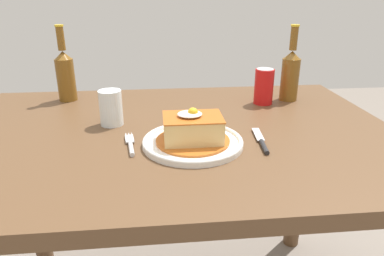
# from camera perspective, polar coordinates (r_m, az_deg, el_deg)

# --- Properties ---
(dining_table) EXTENTS (1.30, 0.89, 0.75)m
(dining_table) POSITION_cam_1_polar(r_m,az_deg,el_deg) (1.07, -2.98, -5.53)
(dining_table) COLOR brown
(dining_table) RESTS_ON ground_plane
(main_plate) EXTENTS (0.26, 0.26, 0.02)m
(main_plate) POSITION_cam_1_polar(r_m,az_deg,el_deg) (0.92, 0.13, -2.25)
(main_plate) COLOR white
(main_plate) RESTS_ON dining_table
(sandwich_meal) EXTENTS (0.19, 0.19, 0.09)m
(sandwich_meal) POSITION_cam_1_polar(r_m,az_deg,el_deg) (0.91, 0.11, -0.25)
(sandwich_meal) COLOR #B75B1E
(sandwich_meal) RESTS_ON main_plate
(fork) EXTENTS (0.03, 0.14, 0.01)m
(fork) POSITION_cam_1_polar(r_m,az_deg,el_deg) (0.92, -9.86, -2.77)
(fork) COLOR silver
(fork) RESTS_ON dining_table
(knife) EXTENTS (0.03, 0.17, 0.01)m
(knife) POSITION_cam_1_polar(r_m,az_deg,el_deg) (0.94, 11.25, -2.39)
(knife) COLOR #262628
(knife) RESTS_ON dining_table
(soda_can) EXTENTS (0.07, 0.07, 0.12)m
(soda_can) POSITION_cam_1_polar(r_m,az_deg,el_deg) (1.27, 11.50, 6.58)
(soda_can) COLOR red
(soda_can) RESTS_ON dining_table
(beer_bottle_amber) EXTENTS (0.06, 0.06, 0.27)m
(beer_bottle_amber) POSITION_cam_1_polar(r_m,az_deg,el_deg) (1.32, 15.56, 8.55)
(beer_bottle_amber) COLOR brown
(beer_bottle_amber) RESTS_ON dining_table
(beer_bottle_amber_far) EXTENTS (0.06, 0.06, 0.27)m
(beer_bottle_amber_far) POSITION_cam_1_polar(r_m,az_deg,el_deg) (1.35, -19.74, 8.32)
(beer_bottle_amber_far) COLOR brown
(beer_bottle_amber_far) RESTS_ON dining_table
(drinking_glass) EXTENTS (0.07, 0.07, 0.10)m
(drinking_glass) POSITION_cam_1_polar(r_m,az_deg,el_deg) (1.07, -12.90, 2.83)
(drinking_glass) COLOR gold
(drinking_glass) RESTS_ON dining_table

